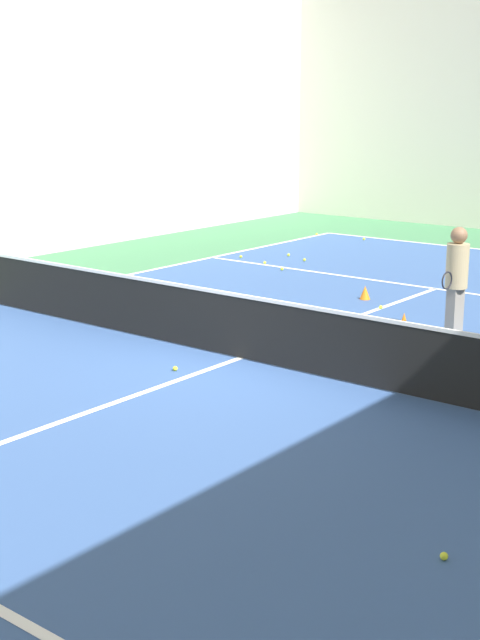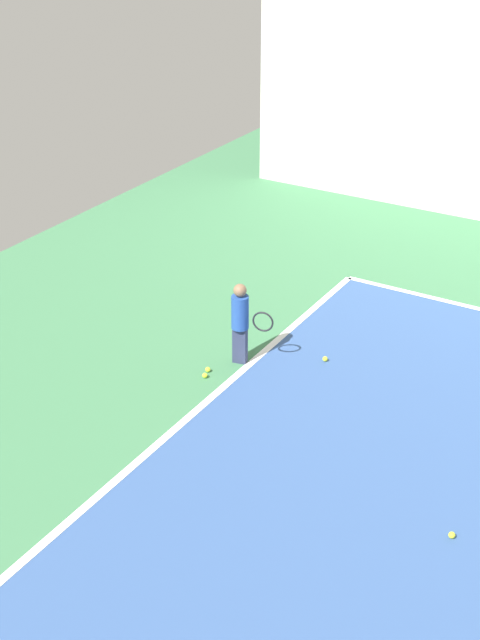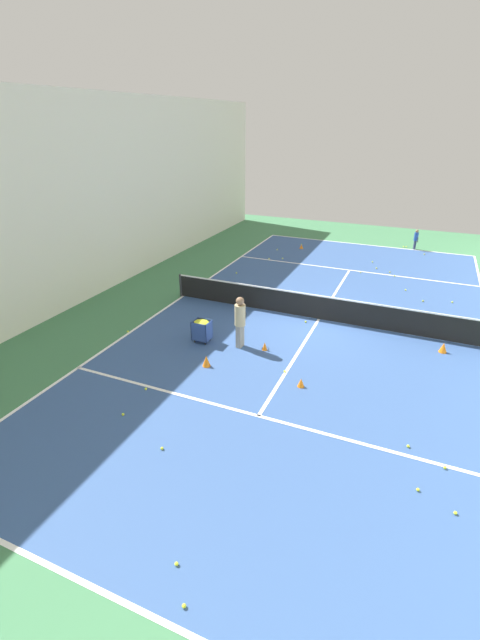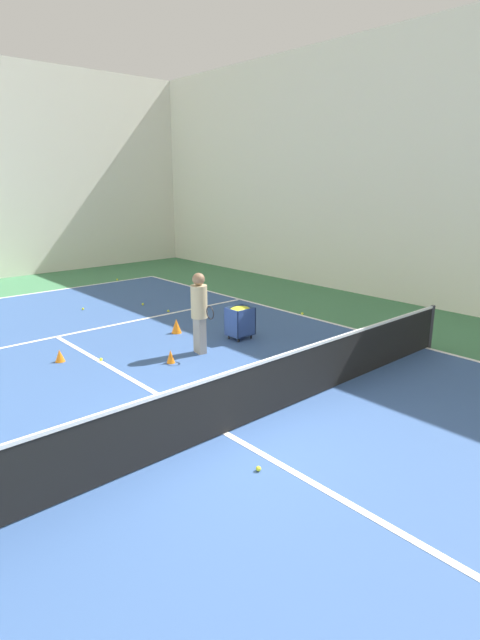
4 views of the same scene
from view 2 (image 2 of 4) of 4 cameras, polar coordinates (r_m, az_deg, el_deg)
line_baseline_near at (r=9.83m, az=-7.50°, el=-9.76°), size 11.61×0.10×0.00m
player_near_baseline at (r=11.42m, az=0.07°, el=0.11°), size 0.29×0.55×1.13m
tennis_ball_1 at (r=11.78m, az=5.47°, el=-2.49°), size 0.07×0.07×0.07m
tennis_ball_8 at (r=11.50m, az=-2.07°, el=-3.19°), size 0.07×0.07×0.07m
tennis_ball_20 at (r=11.38m, az=-2.26°, el=-3.57°), size 0.07×0.07×0.07m
tennis_ball_31 at (r=9.20m, az=13.40°, el=-13.24°), size 0.07×0.07×0.07m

